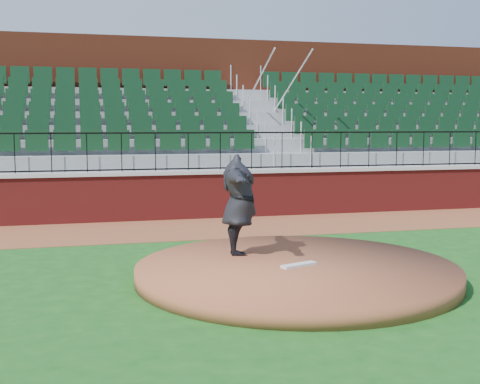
{
  "coord_description": "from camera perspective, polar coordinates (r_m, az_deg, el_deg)",
  "views": [
    {
      "loc": [
        -2.83,
        -9.46,
        2.53
      ],
      "look_at": [
        0.0,
        1.5,
        1.3
      ],
      "focal_mm": 46.87,
      "sensor_mm": 36.0,
      "label": 1
    }
  ],
  "objects": [
    {
      "name": "ground",
      "position": [
        10.2,
        2.13,
        -8.17
      ],
      "size": [
        90.0,
        90.0,
        0.0
      ],
      "primitive_type": "plane",
      "color": "#154C16",
      "rests_on": "ground"
    },
    {
      "name": "warning_track",
      "position": [
        15.34,
        -3.65,
        -3.28
      ],
      "size": [
        34.0,
        3.2,
        0.01
      ],
      "primitive_type": "cube",
      "color": "brown",
      "rests_on": "ground"
    },
    {
      "name": "field_wall",
      "position": [
        16.81,
        -4.69,
        -0.41
      ],
      "size": [
        34.0,
        0.35,
        1.2
      ],
      "primitive_type": "cube",
      "color": "maroon",
      "rests_on": "ground"
    },
    {
      "name": "wall_cap",
      "position": [
        16.75,
        -4.71,
        1.8
      ],
      "size": [
        34.0,
        0.45,
        0.1
      ],
      "primitive_type": "cube",
      "color": "#B7B7B7",
      "rests_on": "field_wall"
    },
    {
      "name": "wall_railing",
      "position": [
        16.72,
        -4.73,
        3.68
      ],
      "size": [
        34.0,
        0.05,
        1.0
      ],
      "primitive_type": null,
      "color": "black",
      "rests_on": "wall_cap"
    },
    {
      "name": "seating_stands",
      "position": [
        19.4,
        -6.11,
        5.49
      ],
      "size": [
        34.0,
        5.1,
        4.6
      ],
      "primitive_type": null,
      "color": "gray",
      "rests_on": "ground"
    },
    {
      "name": "concourse_wall",
      "position": [
        22.17,
        -7.19,
        6.73
      ],
      "size": [
        34.0,
        0.5,
        5.5
      ],
      "primitive_type": "cube",
      "color": "maroon",
      "rests_on": "ground"
    },
    {
      "name": "pitchers_mound",
      "position": [
        10.37,
        5.15,
        -7.23
      ],
      "size": [
        5.25,
        5.25,
        0.25
      ],
      "primitive_type": "cylinder",
      "color": "brown",
      "rests_on": "ground"
    },
    {
      "name": "pitching_rubber",
      "position": [
        10.19,
        5.39,
        -6.63
      ],
      "size": [
        0.66,
        0.37,
        0.04
      ],
      "primitive_type": "cube",
      "rotation": [
        0.0,
        0.0,
        0.34
      ],
      "color": "silver",
      "rests_on": "pitchers_mound"
    },
    {
      "name": "pitcher",
      "position": [
        10.88,
        -0.1,
        -1.17
      ],
      "size": [
        0.84,
        2.23,
        1.77
      ],
      "primitive_type": "imported",
      "rotation": [
        0.0,
        0.0,
        1.45
      ],
      "color": "black",
      "rests_on": "pitchers_mound"
    }
  ]
}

